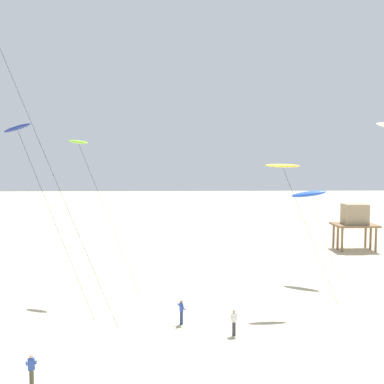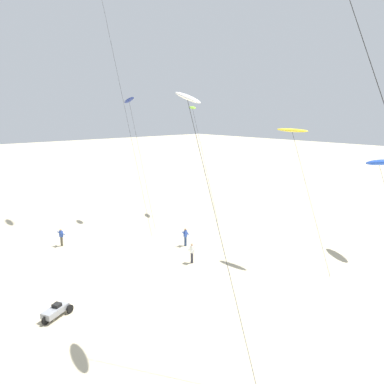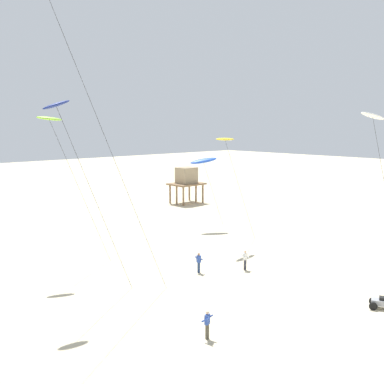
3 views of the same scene
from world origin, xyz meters
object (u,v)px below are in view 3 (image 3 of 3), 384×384
Objects in this scene: kite_navy at (58,108)px; kite_blue at (204,161)px; kite_yellow at (225,140)px; beach_buggy at (384,303)px; stilt_house at (186,178)px; kite_lime at (50,121)px; kite_white at (373,118)px; kite_flyer_furthest at (207,324)px; kite_flyer_nearest at (245,260)px; kite_flyer_middle at (199,262)px.

kite_navy is 25.45m from kite_blue.
beach_buggy is (-3.80, -17.98, -10.13)m from kite_yellow.
kite_lime is at bearing -150.59° from stilt_house.
kite_white is at bearing -107.19° from stilt_house.
kite_yellow reaches higher than beach_buggy.
kite_navy is 16.15m from kite_flyer_furthest.
kite_flyer_middle is at bearing 147.35° from kite_flyer_nearest.
kite_blue is 17.48m from kite_flyer_nearest.
kite_flyer_nearest is (-4.44, -6.54, -9.67)m from kite_yellow.
kite_flyer_furthest is 0.80× the size of beach_buggy.
kite_lime reaches higher than kite_flyer_middle.
kite_yellow is 0.79× the size of kite_navy.
kite_flyer_middle is 0.80× the size of beach_buggy.
stilt_house is at bearing 49.45° from kite_flyer_furthest.
kite_navy is 16.51m from kite_flyer_middle.
kite_lime is 16.43m from kite_flyer_middle.
kite_flyer_nearest and kite_flyer_furthest have the same top height.
kite_flyer_middle is 0.30× the size of stilt_house.
kite_white is 7.90× the size of kite_flyer_nearest.
kite_flyer_nearest is (-7.37, 6.75, -11.71)m from kite_white.
kite_lime is at bearing 92.95° from kite_flyer_furthest.
kite_blue reaches higher than stilt_house.
kite_flyer_middle is (-11.73, -11.52, -6.98)m from kite_blue.
kite_navy is at bearing 135.05° from beach_buggy.
beach_buggy is at bearing -86.76° from kite_flyer_nearest.
beach_buggy is (15.02, -14.99, -12.65)m from kite_navy.
kite_navy reaches higher than kite_flyer_furthest.
kite_flyer_furthest is at bearing -130.55° from stilt_house.
kite_navy reaches higher than beach_buggy.
kite_white is 36.43m from stilt_house.
stilt_house is (32.20, 23.48, -9.21)m from kite_navy.
kite_flyer_furthest is at bearing -70.35° from kite_navy.
kite_navy is 24.71m from beach_buggy.
beach_buggy is at bearing -114.06° from stilt_house.
kite_flyer_nearest is at bearing -32.65° from kite_flyer_middle.
kite_flyer_nearest is at bearing -41.74° from kite_lime.
beach_buggy is at bearing -101.93° from kite_yellow.
kite_white reaches higher than kite_flyer_nearest.
kite_white reaches higher than kite_blue.
kite_yellow reaches higher than stilt_house.
kite_yellow is at bearing 40.35° from kite_flyer_furthest.
kite_yellow is 13.76m from kite_white.
kite_lime reaches higher than kite_flyer_nearest.
kite_blue is 27.28m from beach_buggy.
stilt_house is at bearing 56.61° from kite_flyer_nearest.
kite_yellow is 6.49× the size of kite_flyer_furthest.
kite_white is at bearing -25.36° from kite_navy.
kite_lime is 27.78m from beach_buggy.
kite_navy is at bearing 166.08° from kite_flyer_nearest.
kite_white is (2.93, -13.29, 2.04)m from kite_yellow.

